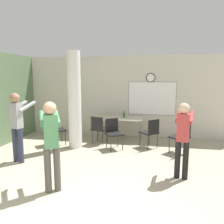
{
  "coord_description": "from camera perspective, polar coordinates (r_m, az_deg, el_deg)",
  "views": [
    {
      "loc": [
        1.02,
        -2.54,
        2.04
      ],
      "look_at": [
        -0.0,
        2.81,
        1.19
      ],
      "focal_mm": 35.0,
      "sensor_mm": 36.0,
      "label": 1
    }
  ],
  "objects": [
    {
      "name": "chair_table_front",
      "position": [
        6.35,
        0.38,
        -5.07
      ],
      "size": [
        0.61,
        0.61,
        0.87
      ],
      "color": "black",
      "rests_on": "ground_plane"
    },
    {
      "name": "chair_table_left",
      "position": [
        6.82,
        -3.46,
        -4.1
      ],
      "size": [
        0.52,
        0.52,
        0.87
      ],
      "color": "black",
      "rests_on": "ground_plane"
    },
    {
      "name": "bottle_on_table",
      "position": [
        7.31,
        3.15,
        -0.76
      ],
      "size": [
        0.07,
        0.07,
        0.24
      ],
      "color": "#1E6B2D",
      "rests_on": "folding_table"
    },
    {
      "name": "chair_table_right",
      "position": [
        6.48,
        10.01,
        -4.93
      ],
      "size": [
        0.62,
        0.62,
        0.87
      ],
      "color": "black",
      "rests_on": "ground_plane"
    },
    {
      "name": "wall_back",
      "position": [
        7.69,
        3.31,
        4.08
      ],
      "size": [
        8.0,
        0.15,
        2.8
      ],
      "color": "beige",
      "rests_on": "ground_plane"
    },
    {
      "name": "chair_near_pillar",
      "position": [
        6.94,
        -14.61,
        -4.16
      ],
      "size": [
        0.62,
        0.62,
        0.87
      ],
      "color": "black",
      "rests_on": "ground_plane"
    },
    {
      "name": "person_watching_back",
      "position": [
        5.71,
        -23.52,
        -2.44
      ],
      "size": [
        0.46,
        0.66,
        1.69
      ],
      "color": "#2D3347",
      "rests_on": "ground_plane"
    },
    {
      "name": "chair_mid_room",
      "position": [
        6.18,
        17.73,
        -5.89
      ],
      "size": [
        0.62,
        0.62,
        0.87
      ],
      "color": "black",
      "rests_on": "ground_plane"
    },
    {
      "name": "person_playing_side",
      "position": [
        4.62,
        18.03,
        -5.64
      ],
      "size": [
        0.43,
        0.64,
        1.56
      ],
      "color": "black",
      "rests_on": "ground_plane"
    },
    {
      "name": "person_playing_front",
      "position": [
        4.03,
        -15.63,
        -6.91
      ],
      "size": [
        0.57,
        0.66,
        1.64
      ],
      "color": "#514C47",
      "rests_on": "ground_plane"
    },
    {
      "name": "support_pillar",
      "position": [
        6.42,
        -9.78,
        3.02
      ],
      "size": [
        0.38,
        0.38,
        2.8
      ],
      "color": "white",
      "rests_on": "ground_plane"
    },
    {
      "name": "folding_table",
      "position": [
        7.28,
        1.57,
        -1.91
      ],
      "size": [
        1.63,
        0.72,
        0.73
      ],
      "color": "beige",
      "rests_on": "ground_plane"
    }
  ]
}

